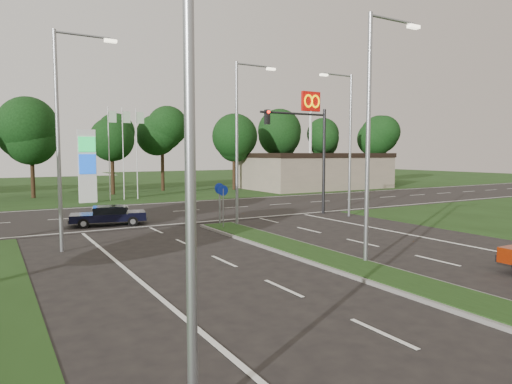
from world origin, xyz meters
TOP-DOWN VIEW (x-y plane):
  - verge_far at (0.00, 55.00)m, footprint 160.00×50.00m
  - cross_road at (0.00, 24.00)m, footprint 160.00×12.00m
  - median_kerb at (0.00, 4.00)m, footprint 2.00×26.00m
  - commercial_building at (22.00, 36.00)m, footprint 16.00×9.00m
  - streetlight_median_near at (1.00, 6.00)m, footprint 2.53×0.22m
  - streetlight_median_far at (1.00, 16.00)m, footprint 2.53×0.22m
  - streetlight_left_near at (-8.30, 0.00)m, footprint 2.53×0.22m
  - streetlight_left_far at (-8.30, 14.00)m, footprint 2.53×0.22m
  - streetlight_right_far at (8.80, 16.00)m, footprint 2.53×0.22m
  - traffic_signal at (7.19, 18.00)m, footprint 5.10×0.42m
  - median_signs at (0.00, 16.40)m, footprint 1.16×1.76m
  - gas_pylon at (-3.79, 33.05)m, footprint 5.80×1.26m
  - mcdonalds_sign at (18.00, 31.97)m, footprint 2.20×0.47m
  - treeline_far at (0.10, 39.93)m, footprint 6.00×6.00m
  - navy_sedan at (-5.26, 20.00)m, footprint 4.27×2.44m

SIDE VIEW (x-z plane):
  - verge_far at x=0.00m, z-range -0.01..0.01m
  - cross_road at x=0.00m, z-range -0.01..0.01m
  - median_kerb at x=0.00m, z-range 0.00..0.12m
  - navy_sedan at x=-5.26m, z-range 0.04..1.15m
  - median_signs at x=0.00m, z-range 0.52..2.90m
  - commercial_building at x=22.00m, z-range 0.00..4.00m
  - gas_pylon at x=-3.79m, z-range -0.80..7.20m
  - traffic_signal at x=7.19m, z-range 1.15..8.15m
  - streetlight_median_near at x=1.00m, z-range 0.58..9.58m
  - streetlight_median_far at x=1.00m, z-range 0.58..9.58m
  - streetlight_left_near at x=-8.30m, z-range 0.58..9.58m
  - streetlight_left_far at x=-8.30m, z-range 0.58..9.58m
  - streetlight_right_far at x=8.80m, z-range 0.58..9.58m
  - treeline_far at x=0.10m, z-range 1.88..11.78m
  - mcdonalds_sign at x=18.00m, z-range 2.79..13.19m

